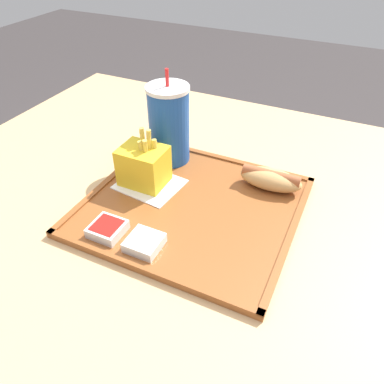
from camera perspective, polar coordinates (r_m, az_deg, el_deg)
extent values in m
cube|color=tan|center=(1.02, 0.23, -19.08)|extent=(1.19, 0.98, 0.78)
cube|color=brown|center=(0.71, 0.00, -2.22)|extent=(0.39, 0.36, 0.01)
cube|color=brown|center=(0.60, -7.24, -11.38)|extent=(0.39, 0.01, 0.00)
cube|color=brown|center=(0.84, 5.10, 5.09)|extent=(0.39, 0.01, 0.00)
cube|color=brown|center=(0.79, -12.46, 2.01)|extent=(0.01, 0.36, 0.00)
cube|color=brown|center=(0.67, 14.82, -6.16)|extent=(0.01, 0.36, 0.00)
cube|color=white|center=(0.76, -6.43, 1.19)|extent=(0.13, 0.12, 0.00)
cylinder|color=#194CA5|center=(0.80, -3.51, 9.96)|extent=(0.08, 0.08, 0.16)
cylinder|color=white|center=(0.76, -3.76, 15.51)|extent=(0.09, 0.09, 0.01)
cylinder|color=red|center=(0.75, -3.83, 17.02)|extent=(0.01, 0.01, 0.03)
ellipsoid|color=tan|center=(0.75, 11.89, 1.91)|extent=(0.12, 0.06, 0.04)
cylinder|color=#9E512D|center=(0.75, 11.98, 2.45)|extent=(0.11, 0.03, 0.02)
cube|color=gold|center=(0.75, -7.37, 3.91)|extent=(0.09, 0.07, 0.08)
cylinder|color=#E5C14C|center=(0.72, -7.03, 5.64)|extent=(0.02, 0.02, 0.07)
cylinder|color=#E5C14C|center=(0.73, -7.36, 5.46)|extent=(0.02, 0.02, 0.07)
cylinder|color=#E5C14C|center=(0.73, -5.40, 5.64)|extent=(0.02, 0.01, 0.07)
cylinder|color=#E5C14C|center=(0.74, -7.41, 6.78)|extent=(0.02, 0.02, 0.08)
cylinder|color=#E5C14C|center=(0.73, -6.55, 6.57)|extent=(0.01, 0.01, 0.08)
cube|color=silver|center=(0.63, -7.26, -7.69)|extent=(0.06, 0.06, 0.02)
cube|color=white|center=(0.62, -7.33, -7.14)|extent=(0.05, 0.05, 0.00)
cube|color=silver|center=(0.66, -12.76, -5.52)|extent=(0.06, 0.06, 0.02)
cube|color=#B21914|center=(0.66, -12.86, -4.98)|extent=(0.05, 0.05, 0.00)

